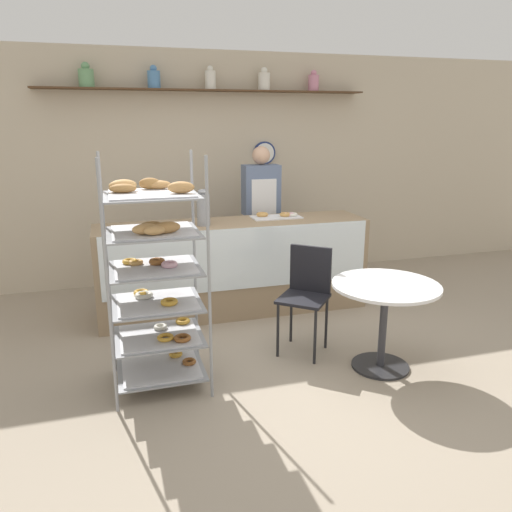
{
  "coord_description": "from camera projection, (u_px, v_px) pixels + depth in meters",
  "views": [
    {
      "loc": [
        -1.17,
        -3.52,
        1.94
      ],
      "look_at": [
        0.0,
        0.43,
        0.8
      ],
      "focal_mm": 35.0,
      "sensor_mm": 36.0,
      "label": 1
    }
  ],
  "objects": [
    {
      "name": "cafe_table",
      "position": [
        385.0,
        304.0,
        3.89
      ],
      "size": [
        0.83,
        0.83,
        0.71
      ],
      "color": "#262628",
      "rests_on": "ground_plane"
    },
    {
      "name": "coffee_carafe",
      "position": [
        203.0,
        208.0,
        4.78
      ],
      "size": [
        0.13,
        0.13,
        0.35
      ],
      "color": "gray",
      "rests_on": "display_counter"
    },
    {
      "name": "display_counter",
      "position": [
        234.0,
        267.0,
        5.1
      ],
      "size": [
        2.72,
        0.62,
        0.94
      ],
      "color": "#937A5B",
      "rests_on": "ground_plane"
    },
    {
      "name": "cafe_chair",
      "position": [
        307.0,
        288.0,
        4.22
      ],
      "size": [
        0.54,
        0.54,
        0.9
      ],
      "rotation": [
        0.0,
        0.0,
        5.58
      ],
      "color": "black",
      "rests_on": "ground_plane"
    },
    {
      "name": "ground_plane",
      "position": [
        271.0,
        363.0,
        4.09
      ],
      "size": [
        14.0,
        14.0,
        0.0
      ],
      "primitive_type": "plane",
      "color": "gray"
    },
    {
      "name": "pastry_rack",
      "position": [
        156.0,
        275.0,
        3.56
      ],
      "size": [
        0.68,
        0.61,
        1.72
      ],
      "color": "gray",
      "rests_on": "ground_plane"
    },
    {
      "name": "back_wall",
      "position": [
        208.0,
        167.0,
        6.01
      ],
      "size": [
        10.0,
        0.3,
        2.7
      ],
      "color": "beige",
      "rests_on": "ground_plane"
    },
    {
      "name": "donut_tray_counter",
      "position": [
        278.0,
        216.0,
        5.2
      ],
      "size": [
        0.51,
        0.27,
        0.05
      ],
      "color": "silver",
      "rests_on": "display_counter"
    },
    {
      "name": "person_worker",
      "position": [
        261.0,
        214.0,
        5.6
      ],
      "size": [
        0.4,
        0.23,
        1.65
      ],
      "color": "#282833",
      "rests_on": "ground_plane"
    }
  ]
}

